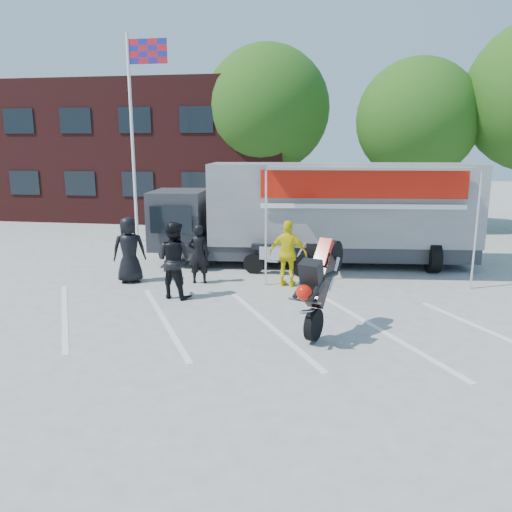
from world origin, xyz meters
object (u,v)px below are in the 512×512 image
(spectator_leather_b, at_px, (199,254))
(spectator_hivis, at_px, (288,254))
(flagpole, at_px, (137,113))
(transporter_truck, at_px, (324,263))
(spectator_leather_a, at_px, (129,250))
(tree_left, at_px, (267,109))
(parked_motorcycle, at_px, (278,275))
(tree_mid, at_px, (417,120))
(spectator_leather_c, at_px, (174,260))
(stunt_bike_rider, at_px, (327,331))

(spectator_leather_b, bearing_deg, spectator_hivis, 175.33)
(flagpole, height_order, transporter_truck, flagpole)
(transporter_truck, distance_m, spectator_leather_a, 6.34)
(tree_left, height_order, spectator_hivis, tree_left)
(tree_left, height_order, transporter_truck, tree_left)
(spectator_hivis, bearing_deg, flagpole, -31.03)
(parked_motorcycle, height_order, spectator_leather_b, spectator_leather_b)
(tree_mid, relative_size, spectator_leather_c, 3.91)
(stunt_bike_rider, bearing_deg, spectator_leather_c, 175.71)
(transporter_truck, distance_m, spectator_leather_b, 4.63)
(tree_mid, xyz_separation_m, stunt_bike_rider, (-3.59, -14.11, -4.94))
(transporter_truck, xyz_separation_m, spectator_leather_c, (-3.68, -4.41, 0.98))
(parked_motorcycle, xyz_separation_m, spectator_leather_a, (-4.07, -1.45, 0.94))
(stunt_bike_rider, xyz_separation_m, spectator_leather_c, (-3.92, 1.81, 0.98))
(tree_mid, xyz_separation_m, spectator_leather_b, (-7.25, -10.88, -4.11))
(stunt_bike_rider, xyz_separation_m, spectator_leather_a, (-5.63, 3.02, 0.94))
(tree_left, relative_size, spectator_hivis, 4.71)
(flagpole, distance_m, spectator_leather_a, 7.62)
(spectator_hivis, bearing_deg, transporter_truck, -96.70)
(spectator_leather_c, bearing_deg, spectator_hivis, -137.15)
(tree_left, distance_m, spectator_leather_c, 14.07)
(spectator_leather_a, distance_m, spectator_hivis, 4.49)
(spectator_leather_a, distance_m, spectator_leather_b, 1.98)
(transporter_truck, distance_m, stunt_bike_rider, 6.23)
(tree_left, bearing_deg, stunt_bike_rider, -77.27)
(spectator_leather_a, bearing_deg, spectator_leather_c, 124.47)
(parked_motorcycle, distance_m, spectator_leather_b, 2.58)
(tree_left, xyz_separation_m, spectator_leather_c, (-0.50, -13.29, -4.58))
(flagpole, bearing_deg, transporter_truck, -21.20)
(tree_mid, height_order, spectator_hivis, tree_mid)
(spectator_leather_a, bearing_deg, spectator_hivis, 163.40)
(spectator_leather_a, distance_m, spectator_leather_c, 2.10)
(tree_mid, bearing_deg, flagpole, -156.03)
(tree_left, bearing_deg, spectator_leather_c, -92.17)
(spectator_leather_a, bearing_deg, spectator_leather_b, 165.53)
(flagpole, bearing_deg, tree_left, 54.72)
(tree_mid, distance_m, spectator_leather_c, 14.94)
(tree_mid, relative_size, stunt_bike_rider, 3.56)
(transporter_truck, height_order, spectator_leather_a, spectator_leather_a)
(stunt_bike_rider, distance_m, spectator_leather_c, 4.43)
(spectator_leather_b, height_order, spectator_hivis, spectator_hivis)
(parked_motorcycle, height_order, spectator_leather_c, spectator_leather_c)
(parked_motorcycle, distance_m, spectator_leather_c, 3.69)
(spectator_leather_a, bearing_deg, tree_left, -120.69)
(flagpole, distance_m, tree_left, 7.37)
(tree_mid, bearing_deg, spectator_hivis, -113.69)
(flagpole, xyz_separation_m, tree_mid, (11.24, 5.00, -0.11))
(tree_left, bearing_deg, transporter_truck, -70.32)
(flagpole, xyz_separation_m, spectator_leather_c, (3.74, -7.29, -4.07))
(tree_mid, xyz_separation_m, spectator_hivis, (-4.74, -10.79, -4.03))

